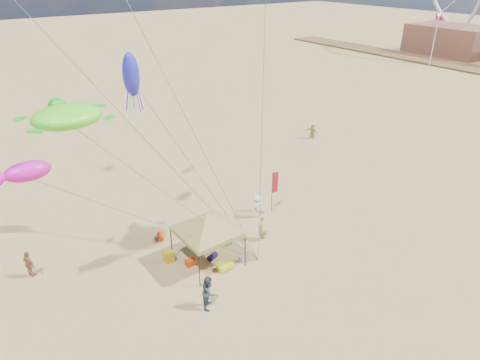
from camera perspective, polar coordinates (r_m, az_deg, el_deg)
The scene contains 21 objects.
ground at distance 24.99m, azimuth 4.04°, elevation -10.79°, with size 280.00×280.00×0.00m, color tan.
canopy_tent at distance 23.23m, azimuth -4.47°, elevation -4.74°, with size 6.02×6.02×3.72m.
feather_flag at distance 28.74m, azimuth 4.59°, elevation -0.66°, with size 0.46×0.08×3.00m.
cooler_red at distance 24.72m, azimuth -6.61°, elevation -10.84°, with size 0.54×0.38×0.38m, color red.
cooler_blue at distance 28.07m, azimuth -4.28°, elevation -5.65°, with size 0.54×0.38×0.38m, color #1559AF.
bag_navy at distance 25.07m, azimuth -3.66°, elevation -10.12°, with size 0.36×0.36×0.60m, color #130D3D.
bag_orange at distance 27.10m, azimuth -10.55°, elevation -7.43°, with size 0.36×0.36×0.60m, color #CD3D0B.
chair_green at distance 26.20m, azimuth -1.80°, elevation -7.79°, with size 0.50×0.50×0.70m, color #157730.
chair_yellow at distance 25.09m, azimuth -9.49°, elevation -9.96°, with size 0.50×0.50×0.70m, color gold.
crate_grey at distance 24.85m, azimuth 0.39°, elevation -10.54°, with size 0.34×0.30×0.28m, color gray.
beach_cart at distance 24.29m, azimuth -1.97°, elevation -11.40°, with size 0.90×0.50×0.24m, color #C1D617.
person_near_a at distance 26.27m, azimuth 2.90°, elevation -6.35°, with size 0.63×0.41×1.73m, color tan.
person_near_b at distance 21.66m, azimuth -4.15°, elevation -14.62°, with size 0.88×0.69×1.82m, color #39444E.
person_near_c at distance 28.56m, azimuth 2.23°, elevation -3.50°, with size 1.05×0.60×1.63m, color white.
person_far_a at distance 26.05m, azimuth -26.26°, elevation -10.01°, with size 0.94×0.39×1.60m, color #A15C3E.
person_far_c at distance 42.35m, azimuth 9.59°, elevation 6.42°, with size 1.37×0.44×1.48m, color tan.
building_north at distance 92.54m, azimuth 26.22°, elevation 16.37°, with size 10.00×14.00×5.20m, color #8C5947.
lamp_north at distance 79.89m, azimuth 24.61°, elevation 17.55°, with size 0.50×0.50×8.25m.
turtle_kite at distance 20.60m, azimuth -22.01°, elevation 7.81°, with size 3.09×2.47×1.03m, color #5EF825.
fish_kite at distance 20.58m, azimuth -26.42°, elevation 1.03°, with size 1.96×0.98×0.87m, color #E511BA.
squid_kite at distance 24.60m, azimuth -14.30°, elevation 13.43°, with size 0.92×0.92×2.40m, color #2A24CC.
Camera 1 is at (-12.79, -15.16, 15.21)m, focal length 32.07 mm.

